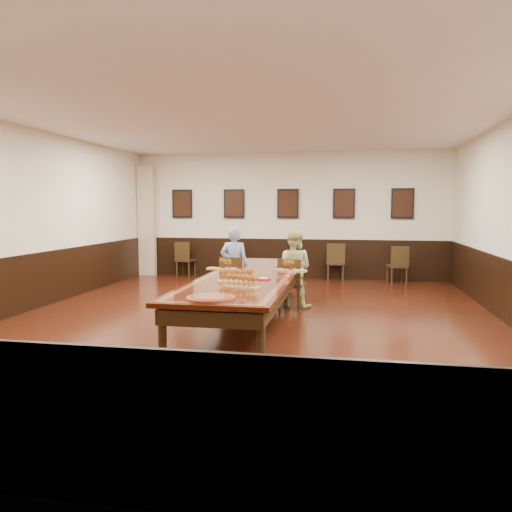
% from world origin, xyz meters
% --- Properties ---
extents(floor, '(8.00, 10.00, 0.02)m').
position_xyz_m(floor, '(0.00, 0.00, -0.01)').
color(floor, black).
rests_on(floor, ground).
extents(ceiling, '(8.00, 10.00, 0.02)m').
position_xyz_m(ceiling, '(0.00, 0.00, 3.21)').
color(ceiling, white).
rests_on(ceiling, floor).
extents(wall_back, '(8.00, 0.02, 3.20)m').
position_xyz_m(wall_back, '(0.00, 5.01, 1.60)').
color(wall_back, beige).
rests_on(wall_back, floor).
extents(wall_front, '(8.00, 0.02, 3.20)m').
position_xyz_m(wall_front, '(0.00, -5.01, 1.60)').
color(wall_front, beige).
rests_on(wall_front, floor).
extents(wall_left, '(0.02, 10.00, 3.20)m').
position_xyz_m(wall_left, '(-4.01, 0.00, 1.60)').
color(wall_left, beige).
rests_on(wall_left, floor).
extents(chair_man, '(0.43, 0.47, 0.91)m').
position_xyz_m(chair_man, '(-0.56, 1.22, 0.46)').
color(chair_man, black).
rests_on(chair_man, floor).
extents(chair_woman, '(0.50, 0.53, 0.90)m').
position_xyz_m(chair_woman, '(0.53, 1.18, 0.45)').
color(chair_woman, black).
rests_on(chair_woman, floor).
extents(spare_chair_a, '(0.49, 0.53, 0.91)m').
position_xyz_m(spare_chair_a, '(-2.67, 4.78, 0.45)').
color(spare_chair_a, black).
rests_on(spare_chair_a, floor).
extents(spare_chair_b, '(0.50, 0.53, 0.93)m').
position_xyz_m(spare_chair_b, '(-1.25, 4.52, 0.46)').
color(spare_chair_b, black).
rests_on(spare_chair_b, floor).
extents(spare_chair_c, '(0.47, 0.51, 0.93)m').
position_xyz_m(spare_chair_c, '(1.22, 4.69, 0.47)').
color(spare_chair_c, black).
rests_on(spare_chair_c, floor).
extents(spare_chair_d, '(0.51, 0.54, 0.91)m').
position_xyz_m(spare_chair_d, '(2.67, 4.45, 0.45)').
color(spare_chair_d, black).
rests_on(spare_chair_d, floor).
extents(person_man, '(0.53, 0.35, 1.46)m').
position_xyz_m(person_man, '(-0.56, 1.32, 0.73)').
color(person_man, '#4562AD').
rests_on(person_man, floor).
extents(person_woman, '(0.79, 0.66, 1.41)m').
position_xyz_m(person_woman, '(0.55, 1.28, 0.71)').
color(person_woman, '#D4DB89').
rests_on(person_woman, floor).
extents(pink_phone, '(0.09, 0.15, 0.01)m').
position_xyz_m(pink_phone, '(0.60, -0.04, 0.76)').
color(pink_phone, '#D0456A').
rests_on(pink_phone, conference_table).
extents(curtain, '(0.45, 0.18, 2.90)m').
position_xyz_m(curtain, '(-3.75, 4.82, 1.45)').
color(curtain, tan).
rests_on(curtain, floor).
extents(wainscoting, '(8.00, 10.00, 1.00)m').
position_xyz_m(wainscoting, '(0.00, 0.00, 0.50)').
color(wainscoting, black).
rests_on(wainscoting, floor).
extents(conference_table, '(1.40, 5.00, 0.76)m').
position_xyz_m(conference_table, '(0.00, 0.00, 0.61)').
color(conference_table, black).
rests_on(conference_table, floor).
extents(posters, '(6.14, 0.04, 0.74)m').
position_xyz_m(posters, '(0.00, 4.94, 1.90)').
color(posters, black).
rests_on(posters, wall_back).
extents(flight_a, '(0.52, 0.20, 0.19)m').
position_xyz_m(flight_a, '(-0.58, 0.52, 0.84)').
color(flight_a, '#AF8D49').
rests_on(flight_a, conference_table).
extents(flight_b, '(0.53, 0.27, 0.19)m').
position_xyz_m(flight_b, '(0.58, 0.52, 0.84)').
color(flight_b, '#AF8D49').
rests_on(flight_b, conference_table).
extents(flight_c, '(0.54, 0.28, 0.19)m').
position_xyz_m(flight_c, '(-0.04, -0.81, 0.84)').
color(flight_c, '#AF8D49').
rests_on(flight_c, conference_table).
extents(flight_d, '(0.52, 0.32, 0.19)m').
position_xyz_m(flight_d, '(0.13, -1.28, 0.84)').
color(flight_d, '#AF8D49').
rests_on(flight_d, conference_table).
extents(red_plate_grp, '(0.22, 0.22, 0.03)m').
position_xyz_m(red_plate_grp, '(0.29, -0.49, 0.76)').
color(red_plate_grp, '#B30B10').
rests_on(red_plate_grp, conference_table).
extents(carved_platter, '(0.65, 0.65, 0.05)m').
position_xyz_m(carved_platter, '(-0.03, -2.18, 0.77)').
color(carved_platter, '#5E2012').
rests_on(carved_platter, conference_table).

